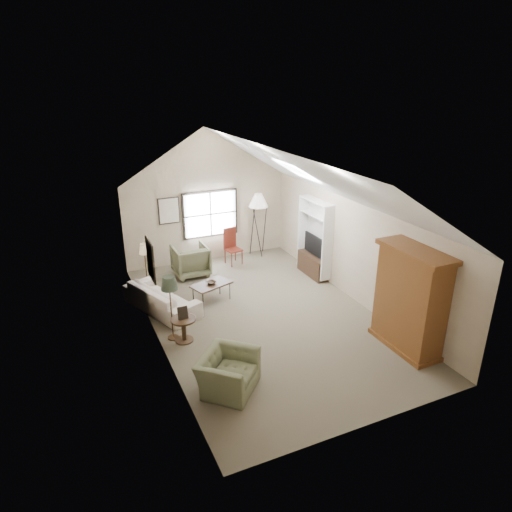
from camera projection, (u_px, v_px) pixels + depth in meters
name	position (u px, v px, depth m)	size (l,w,h in m)	color
room_shell	(264.00, 183.00, 9.68)	(5.01, 8.01, 4.00)	brown
window	(210.00, 214.00, 13.72)	(1.72, 0.08, 1.42)	black
skylight	(297.00, 170.00, 10.94)	(0.80, 1.20, 0.52)	white
wall_art	(160.00, 234.00, 11.15)	(1.97, 3.71, 0.88)	black
armoire	(410.00, 300.00, 9.27)	(0.60, 1.50, 2.20)	brown
tv_alcove	(315.00, 237.00, 12.69)	(0.32, 1.30, 2.10)	white
media_console	(313.00, 265.00, 13.00)	(0.34, 1.18, 0.60)	#382316
tv_panel	(314.00, 245.00, 12.77)	(0.05, 0.90, 0.55)	black
sofa	(161.00, 298.00, 11.07)	(2.16, 0.84, 0.63)	silver
armchair_near	(228.00, 372.00, 8.26)	(1.06, 0.93, 0.69)	#646B4B
armchair_far	(191.00, 260.00, 12.96)	(0.94, 0.97, 0.88)	#585C40
coffee_table	(212.00, 293.00, 11.47)	(0.99, 0.55, 0.50)	#382516
bowl	(211.00, 283.00, 11.37)	(0.24, 0.24, 0.06)	#312214
side_table	(184.00, 330.00, 9.77)	(0.54, 0.54, 0.54)	#3D2B19
side_chair	(233.00, 247.00, 13.67)	(0.43, 0.43, 1.11)	maroon
tripod_lamp	(258.00, 224.00, 14.23)	(0.59, 0.59, 2.02)	white
dark_lamp	(171.00, 308.00, 9.69)	(0.36, 0.36, 1.50)	black
tan_lamp	(146.00, 267.00, 11.92)	(0.27, 0.27, 1.35)	tan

